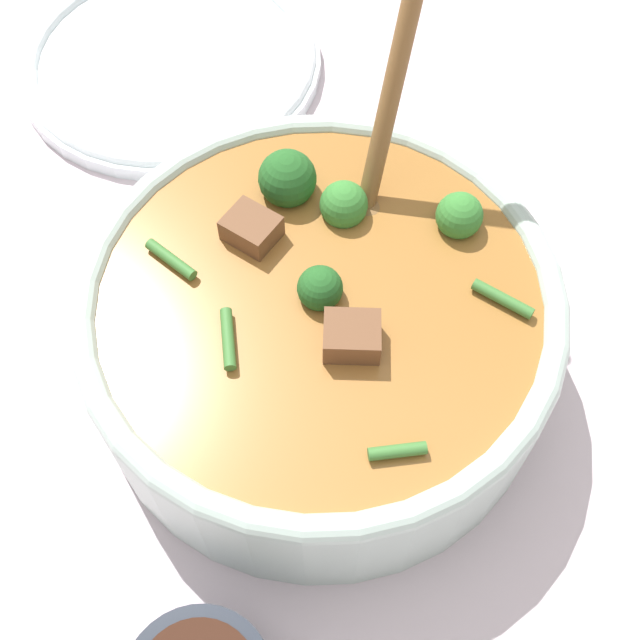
{
  "coord_description": "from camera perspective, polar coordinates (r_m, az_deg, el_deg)",
  "views": [
    {
      "loc": [
        -0.15,
        0.2,
        0.48
      ],
      "look_at": [
        0.0,
        0.0,
        0.06
      ],
      "focal_mm": 45.0,
      "sensor_mm": 36.0,
      "label": 1
    }
  ],
  "objects": [
    {
      "name": "stew_bowl",
      "position": [
        0.5,
        0.03,
        -0.25
      ],
      "size": [
        0.29,
        0.32,
        0.29
      ],
      "color": "#B2C6BC",
      "rests_on": "ground_plane"
    },
    {
      "name": "empty_plate",
      "position": [
        0.73,
        -10.55,
        17.71
      ],
      "size": [
        0.26,
        0.26,
        0.02
      ],
      "color": "white",
      "rests_on": "ground_plane"
    },
    {
      "name": "ground_plane",
      "position": [
        0.55,
        -0.0,
        -3.23
      ],
      "size": [
        4.0,
        4.0,
        0.0
      ],
      "primitive_type": "plane",
      "color": "silver"
    }
  ]
}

